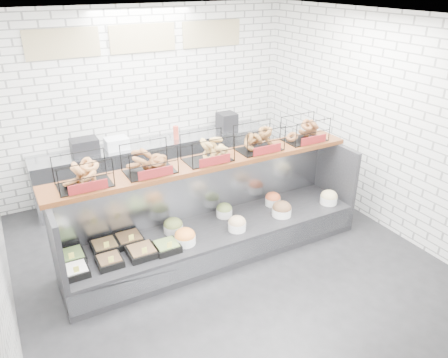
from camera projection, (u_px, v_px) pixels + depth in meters
ground at (227, 263)px, 5.66m from camera, size 5.50×5.50×0.00m
room_shell at (204, 97)px, 5.26m from camera, size 5.02×5.51×3.01m
display_case at (213, 230)px, 5.78m from camera, size 4.00×0.90×1.20m
bagel_shelf at (207, 151)px, 5.48m from camera, size 4.10×0.50×0.40m
prep_counter at (158, 165)px, 7.39m from camera, size 4.00×0.60×1.20m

